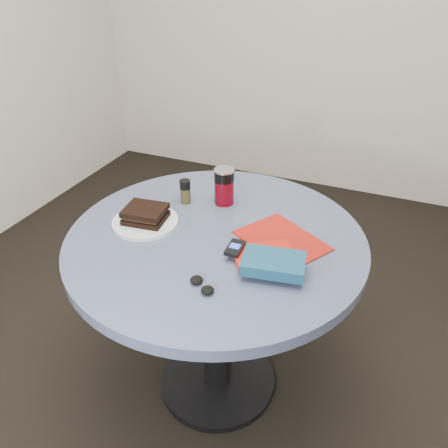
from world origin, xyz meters
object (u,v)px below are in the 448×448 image
at_px(sandwich, 145,214).
at_px(headphones, 202,285).
at_px(mp3_player, 235,248).
at_px(pepper_grinder, 185,191).
at_px(plate, 145,222).
at_px(soda_can, 224,186).
at_px(novel, 273,263).
at_px(table, 216,273).
at_px(red_book, 264,255).
at_px(magazine, 282,241).

bearing_deg(sandwich, headphones, -36.12).
bearing_deg(mp3_player, sandwich, 171.27).
relative_size(pepper_grinder, headphones, 0.93).
xyz_separation_m(plate, pepper_grinder, (0.06, 0.19, 0.04)).
bearing_deg(pepper_grinder, soda_can, 20.80).
xyz_separation_m(pepper_grinder, novel, (0.43, -0.29, -0.01)).
bearing_deg(table, plate, -173.37).
distance_m(pepper_grinder, mp3_player, 0.38).
relative_size(sandwich, soda_can, 1.08).
bearing_deg(red_book, table, 129.15).
xyz_separation_m(table, novel, (0.24, -0.12, 0.20)).
bearing_deg(novel, mp3_player, 153.15).
bearing_deg(pepper_grinder, headphones, -58.03).
bearing_deg(table, red_book, -18.52).
bearing_deg(plate, sandwich, 42.77).
distance_m(plate, headphones, 0.40).
bearing_deg(magazine, headphones, -82.70).
bearing_deg(magazine, plate, -138.77).
bearing_deg(novel, table, 143.01).
bearing_deg(table, magazine, 12.66).
relative_size(table, magazine, 3.64).
height_order(plate, pepper_grinder, pepper_grinder).
xyz_separation_m(magazine, novel, (0.02, -0.17, 0.04)).
distance_m(table, soda_can, 0.32).
bearing_deg(plate, magazine, 9.42).
bearing_deg(pepper_grinder, novel, -33.57).
relative_size(table, novel, 5.48).
xyz_separation_m(pepper_grinder, mp3_player, (0.29, -0.24, -0.02)).
distance_m(sandwich, red_book, 0.44).
xyz_separation_m(sandwich, novel, (0.49, -0.10, -0.00)).
bearing_deg(red_book, magazine, 45.64).
distance_m(soda_can, pepper_grinder, 0.15).
xyz_separation_m(plate, mp3_player, (0.35, -0.05, 0.02)).
relative_size(sandwich, novel, 0.82).
xyz_separation_m(sandwich, soda_can, (0.19, 0.24, 0.03)).
bearing_deg(novel, soda_can, 121.94).
relative_size(table, headphones, 10.12).
relative_size(plate, headphones, 2.30).
xyz_separation_m(sandwich, mp3_player, (0.35, -0.05, -0.01)).
bearing_deg(sandwich, pepper_grinder, 72.63).
bearing_deg(soda_can, sandwich, -129.03).
distance_m(plate, sandwich, 0.03).
relative_size(table, mp3_player, 12.02).
height_order(table, red_book, red_book).
distance_m(pepper_grinder, novel, 0.52).
xyz_separation_m(plate, novel, (0.49, -0.10, 0.03)).
distance_m(table, red_book, 0.27).
distance_m(magazine, novel, 0.18).
bearing_deg(headphones, novel, 39.97).
relative_size(plate, red_book, 1.24).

